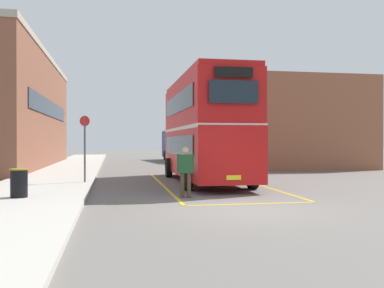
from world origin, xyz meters
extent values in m
plane|color=#66605B|center=(0.00, 14.40, 0.00)|extent=(135.60, 135.60, 0.00)
cube|color=#B2ADA3|center=(-6.50, 16.80, 0.07)|extent=(4.00, 57.60, 0.14)
cube|color=brown|center=(-11.09, 20.99, 3.85)|extent=(5.97, 22.20, 7.70)
cube|color=#232D38|center=(-8.07, 20.99, 4.24)|extent=(0.06, 16.87, 1.10)
cube|color=#A89E8E|center=(-11.09, 20.99, 7.88)|extent=(6.09, 22.32, 0.36)
cube|color=brown|center=(9.59, 21.24, 3.12)|extent=(8.18, 15.18, 6.24)
cube|color=#232D38|center=(5.47, 21.24, 3.43)|extent=(0.06, 11.54, 1.10)
cylinder|color=black|center=(-0.77, 10.83, 0.50)|extent=(0.29, 1.00, 1.00)
cylinder|color=black|center=(1.81, 10.81, 0.50)|extent=(0.29, 1.00, 1.00)
cylinder|color=black|center=(-0.82, 4.79, 0.50)|extent=(0.29, 1.00, 1.00)
cylinder|color=black|center=(1.76, 4.77, 0.50)|extent=(0.29, 1.00, 1.00)
cube|color=#B71414|center=(0.49, 7.80, 1.40)|extent=(2.59, 9.76, 2.10)
cube|color=#B71414|center=(0.49, 7.80, 3.50)|extent=(2.58, 9.56, 2.10)
cube|color=#B71414|center=(0.49, 7.80, 4.65)|extent=(2.48, 9.47, 0.20)
cube|color=silver|center=(0.49, 7.80, 2.45)|extent=(2.61, 9.66, 0.14)
cube|color=#19232D|center=(-0.78, 7.81, 1.70)|extent=(0.10, 7.99, 0.84)
cube|color=#19232D|center=(-0.78, 7.81, 3.60)|extent=(0.10, 7.99, 0.84)
cube|color=#19232D|center=(1.76, 7.79, 1.70)|extent=(0.10, 7.99, 0.84)
cube|color=#19232D|center=(1.76, 7.79, 3.60)|extent=(0.10, 7.99, 0.84)
cube|color=#19232D|center=(0.45, 2.91, 3.60)|extent=(1.75, 0.05, 0.80)
cube|color=black|center=(0.45, 2.91, 4.28)|extent=(1.38, 0.05, 0.36)
cube|color=#19232D|center=(0.53, 12.69, 1.80)|extent=(2.00, 0.06, 1.00)
cube|color=yellow|center=(0.45, 2.91, 0.63)|extent=(0.52, 0.03, 0.16)
cylinder|color=black|center=(1.56, 31.01, 0.46)|extent=(0.37, 0.94, 0.92)
cylinder|color=black|center=(4.09, 31.31, 0.46)|extent=(0.37, 0.94, 0.92)
cylinder|color=black|center=(2.19, 25.67, 0.46)|extent=(0.37, 0.94, 0.92)
cylinder|color=black|center=(4.71, 25.97, 0.46)|extent=(0.37, 0.94, 0.92)
cube|color=navy|center=(3.14, 28.49, 1.60)|extent=(3.49, 9.18, 2.60)
cube|color=silver|center=(3.14, 28.49, 2.96)|extent=(3.30, 8.81, 0.12)
cube|color=#19232D|center=(1.89, 28.34, 1.95)|extent=(0.86, 7.12, 0.96)
cube|color=#19232D|center=(4.38, 28.64, 1.95)|extent=(0.86, 7.12, 0.96)
cube|color=#19232D|center=(2.62, 32.96, 1.90)|extent=(1.96, 0.27, 1.10)
cylinder|color=#473828|center=(-1.17, 2.67, 0.41)|extent=(0.14, 0.14, 0.83)
cylinder|color=#473828|center=(-1.38, 2.72, 0.41)|extent=(0.14, 0.14, 0.83)
cube|color=#1E4728|center=(-1.27, 2.70, 1.14)|extent=(0.52, 0.33, 0.62)
cylinder|color=#1E4728|center=(-1.04, 2.64, 1.17)|extent=(0.09, 0.09, 0.59)
cylinder|color=#1E4728|center=(-1.51, 2.75, 1.17)|extent=(0.09, 0.09, 0.59)
sphere|color=tan|center=(-1.28, 2.68, 1.59)|extent=(0.22, 0.22, 0.22)
cylinder|color=black|center=(-6.54, 2.71, 0.57)|extent=(0.51, 0.51, 0.86)
cylinder|color=olive|center=(-6.54, 2.71, 1.02)|extent=(0.55, 0.55, 0.04)
cylinder|color=#4C4C51|center=(-4.84, 7.44, 1.54)|extent=(0.08, 0.08, 2.80)
cylinder|color=red|center=(-4.84, 7.44, 2.76)|extent=(0.43, 0.15, 0.44)
cube|color=gold|center=(-1.56, 6.84, 0.00)|extent=(0.22, 11.74, 0.01)
cube|color=gold|center=(2.54, 6.81, 0.00)|extent=(0.22, 11.74, 0.01)
cube|color=gold|center=(0.44, 0.95, 0.00)|extent=(4.22, 0.16, 0.01)
camera|label=1|loc=(-3.68, -11.29, 1.89)|focal=39.85mm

